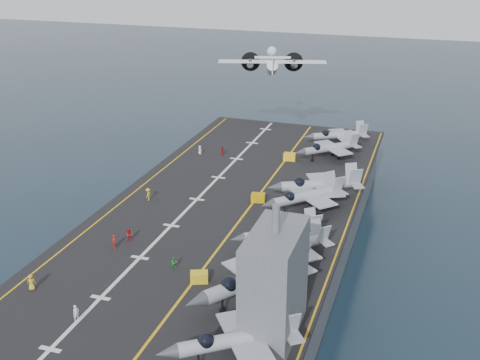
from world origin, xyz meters
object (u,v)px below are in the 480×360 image
(fighter_jet_0, at_px, (237,338))
(tow_cart_a, at_px, (199,277))
(transport_plane, at_px, (272,68))
(island_superstructure, at_px, (275,271))

(fighter_jet_0, xyz_separation_m, tow_cart_a, (-9.06, 12.27, -1.87))
(fighter_jet_0, bearing_deg, transport_plane, 103.41)
(tow_cart_a, height_order, transport_plane, transport_plane)
(island_superstructure, distance_m, tow_cart_a, 14.97)
(island_superstructure, relative_size, fighter_jet_0, 0.86)
(island_superstructure, bearing_deg, fighter_jet_0, -113.19)
(island_superstructure, height_order, fighter_jet_0, island_superstructure)
(fighter_jet_0, relative_size, transport_plane, 0.61)
(transport_plane, bearing_deg, island_superstructure, -74.29)
(fighter_jet_0, distance_m, tow_cart_a, 15.37)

